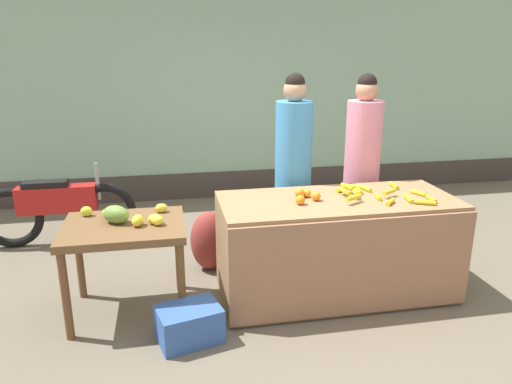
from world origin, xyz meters
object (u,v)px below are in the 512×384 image
Objects in this scene: vendor_woman_blue_shirt at (293,171)px; produce_crate at (189,324)px; produce_sack at (210,241)px; vendor_woman_pink_shirt at (362,168)px; parked_motorcycle at (58,208)px.

vendor_woman_blue_shirt is 4.14× the size of produce_crate.
produce_crate is at bearing -103.06° from produce_sack.
vendor_woman_blue_shirt is 1.02m from produce_sack.
vendor_woman_pink_shirt is 2.25m from produce_crate.
vendor_woman_blue_shirt is at bearing 1.17° from produce_sack.
vendor_woman_blue_shirt is 0.69m from vendor_woman_pink_shirt.
vendor_woman_blue_shirt reaches higher than vendor_woman_pink_shirt.
vendor_woman_blue_shirt is at bearing -21.11° from parked_motorcycle.
produce_crate is (-1.76, -1.17, -0.78)m from vendor_woman_pink_shirt.
vendor_woman_blue_shirt is at bearing 47.19° from produce_crate.
produce_crate is (1.25, -2.05, -0.27)m from parked_motorcycle.
produce_crate is 0.77× the size of produce_sack.
produce_crate is at bearing -58.63° from parked_motorcycle.
vendor_woman_pink_shirt is 3.15× the size of produce_sack.
produce_sack is (-0.80, -0.02, -0.63)m from vendor_woman_blue_shirt.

